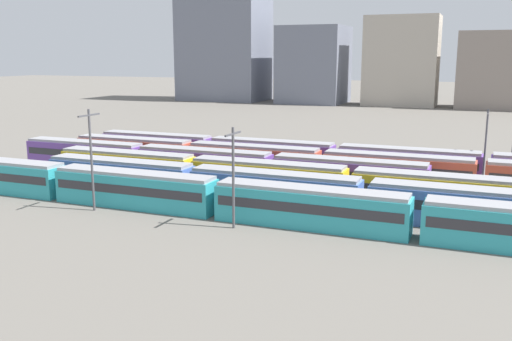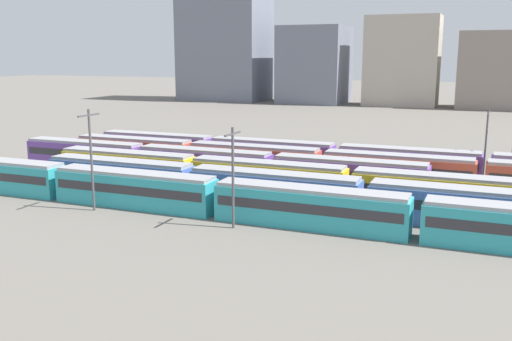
# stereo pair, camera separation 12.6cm
# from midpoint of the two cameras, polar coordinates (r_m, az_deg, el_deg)

# --- Properties ---
(ground_plane) EXTENTS (600.00, 600.00, 0.00)m
(ground_plane) POSITION_cam_midpoint_polar(r_m,az_deg,el_deg) (74.77, -11.11, -0.63)
(ground_plane) COLOR #666059
(train_track_0) EXTENTS (74.70, 3.06, 3.75)m
(train_track_0) POSITION_cam_midpoint_polar(r_m,az_deg,el_deg) (55.18, -3.92, -2.72)
(train_track_0) COLOR teal
(train_track_0) RESTS_ON ground_plane
(train_track_1) EXTENTS (93.60, 3.06, 3.75)m
(train_track_1) POSITION_cam_midpoint_polar(r_m,az_deg,el_deg) (54.89, 20.73, -3.54)
(train_track_1) COLOR #4C70BC
(train_track_1) RESTS_ON ground_plane
(train_track_2) EXTENTS (55.80, 3.06, 3.75)m
(train_track_2) POSITION_cam_midpoint_polar(r_m,az_deg,el_deg) (63.96, 1.23, -0.72)
(train_track_2) COLOR yellow
(train_track_2) RESTS_ON ground_plane
(train_track_3) EXTENTS (55.80, 3.06, 3.75)m
(train_track_3) POSITION_cam_midpoint_polar(r_m,az_deg,el_deg) (72.92, -5.19, 0.76)
(train_track_3) COLOR #6B429E
(train_track_3) RESTS_ON ground_plane
(train_track_4) EXTENTS (112.50, 3.06, 3.75)m
(train_track_4) POSITION_cam_midpoint_polar(r_m,az_deg,el_deg) (70.11, 21.77, -0.46)
(train_track_4) COLOR #BC4C38
(train_track_4) RESTS_ON ground_plane
(train_track_5) EXTENTS (112.50, 3.06, 3.75)m
(train_track_5) POSITION_cam_midpoint_polar(r_m,az_deg,el_deg) (75.22, 22.28, 0.27)
(train_track_5) COLOR #6B429E
(train_track_5) RESTS_ON ground_plane
(catenary_pole_0) EXTENTS (0.24, 3.20, 9.27)m
(catenary_pole_0) POSITION_cam_midpoint_polar(r_m,az_deg,el_deg) (50.60, -2.27, -0.21)
(catenary_pole_0) COLOR #4C4C51
(catenary_pole_0) RESTS_ON ground_plane
(catenary_pole_2) EXTENTS (0.24, 3.20, 10.30)m
(catenary_pole_2) POSITION_cam_midpoint_polar(r_m,az_deg,el_deg) (58.72, -16.23, 1.50)
(catenary_pole_2) COLOR #4C4C51
(catenary_pole_2) RESTS_ON ground_plane
(catenary_pole_3) EXTENTS (0.24, 3.20, 8.84)m
(catenary_pole_3) POSITION_cam_midpoint_polar(r_m,az_deg,el_deg) (77.79, 22.23, 2.90)
(catenary_pole_3) COLOR #4C4C51
(catenary_pole_3) RESTS_ON ground_plane
(distant_building_0) EXTENTS (28.72, 20.40, 47.39)m
(distant_building_0) POSITION_cam_midpoint_polar(r_m,az_deg,el_deg) (202.13, -3.14, 13.83)
(distant_building_0) COLOR slate
(distant_building_0) RESTS_ON ground_plane
(distant_building_1) EXTENTS (20.59, 21.14, 24.85)m
(distant_building_1) POSITION_cam_midpoint_polar(r_m,az_deg,el_deg) (190.42, 5.95, 10.54)
(distant_building_1) COLOR slate
(distant_building_1) RESTS_ON ground_plane
(distant_building_2) EXTENTS (22.07, 13.68, 27.52)m
(distant_building_2) POSITION_cam_midpoint_polar(r_m,az_deg,el_deg) (184.47, 14.54, 10.63)
(distant_building_2) COLOR #B2A899
(distant_building_2) RESTS_ON ground_plane
(distant_building_3) EXTENTS (23.30, 17.26, 22.44)m
(distant_building_3) POSITION_cam_midpoint_polar(r_m,az_deg,el_deg) (182.80, 23.43, 9.25)
(distant_building_3) COLOR gray
(distant_building_3) RESTS_ON ground_plane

